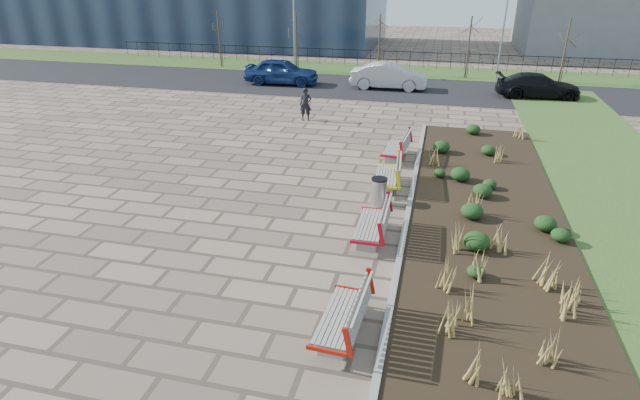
% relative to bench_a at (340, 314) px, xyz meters
% --- Properties ---
extents(ground, '(120.00, 120.00, 0.00)m').
position_rel_bench_a_xyz_m(ground, '(-3.00, 1.40, -0.50)').
color(ground, '#856D5B').
rests_on(ground, ground).
extents(planting_bed, '(4.50, 18.00, 0.10)m').
position_rel_bench_a_xyz_m(planting_bed, '(3.25, 6.40, -0.45)').
color(planting_bed, black).
rests_on(planting_bed, ground).
extents(planting_curb, '(0.16, 18.00, 0.15)m').
position_rel_bench_a_xyz_m(planting_curb, '(0.92, 6.40, -0.42)').
color(planting_curb, gray).
rests_on(planting_curb, ground).
extents(grass_verge_far, '(80.00, 5.00, 0.04)m').
position_rel_bench_a_xyz_m(grass_verge_far, '(-3.00, 29.40, -0.48)').
color(grass_verge_far, '#33511E').
rests_on(grass_verge_far, ground).
extents(road, '(80.00, 7.00, 0.02)m').
position_rel_bench_a_xyz_m(road, '(-3.00, 23.40, -0.49)').
color(road, black).
rests_on(road, ground).
extents(bench_a, '(1.01, 2.15, 1.00)m').
position_rel_bench_a_xyz_m(bench_a, '(0.00, 0.00, 0.00)').
color(bench_a, '#AF180B').
rests_on(bench_a, ground).
extents(bench_b, '(0.91, 2.11, 1.00)m').
position_rel_bench_a_xyz_m(bench_b, '(0.00, 4.14, 0.00)').
color(bench_b, '#AB0B1B').
rests_on(bench_b, ground).
extents(bench_c, '(1.03, 2.15, 1.00)m').
position_rel_bench_a_xyz_m(bench_c, '(0.00, 7.84, 0.00)').
color(bench_c, '#FFFA0D').
rests_on(bench_c, ground).
extents(bench_d, '(1.07, 2.17, 1.00)m').
position_rel_bench_a_xyz_m(bench_d, '(0.00, 10.82, 0.00)').
color(bench_d, '#B60C19').
rests_on(bench_d, ground).
extents(litter_bin, '(0.50, 0.50, 0.87)m').
position_rel_bench_a_xyz_m(litter_bin, '(-0.07, 6.41, -0.06)').
color(litter_bin, '#B2B2B7').
rests_on(litter_bin, ground).
extents(pedestrian, '(0.65, 0.50, 1.60)m').
position_rel_bench_a_xyz_m(pedestrian, '(-4.88, 15.26, 0.30)').
color(pedestrian, black).
rests_on(pedestrian, ground).
extents(car_blue, '(4.81, 2.12, 1.61)m').
position_rel_bench_a_xyz_m(car_blue, '(-8.62, 23.06, 0.33)').
color(car_blue, navy).
rests_on(car_blue, road).
extents(car_silver, '(4.69, 1.70, 1.54)m').
position_rel_bench_a_xyz_m(car_silver, '(-1.74, 23.31, 0.29)').
color(car_silver, '#A3A6AB').
rests_on(car_silver, road).
extents(car_black, '(4.83, 2.31, 1.36)m').
position_rel_bench_a_xyz_m(car_black, '(6.94, 23.07, 0.20)').
color(car_black, black).
rests_on(car_black, road).
extents(tree_a, '(1.40, 1.40, 4.00)m').
position_rel_bench_a_xyz_m(tree_a, '(-15.00, 27.90, 1.54)').
color(tree_a, '#4C3D2D').
rests_on(tree_a, grass_verge_far).
extents(tree_b, '(1.40, 1.40, 4.00)m').
position_rel_bench_a_xyz_m(tree_b, '(-9.00, 27.90, 1.54)').
color(tree_b, '#4C3D2D').
rests_on(tree_b, grass_verge_far).
extents(tree_c, '(1.40, 1.40, 4.00)m').
position_rel_bench_a_xyz_m(tree_c, '(-3.00, 27.90, 1.54)').
color(tree_c, '#4C3D2D').
rests_on(tree_c, grass_verge_far).
extents(tree_d, '(1.40, 1.40, 4.00)m').
position_rel_bench_a_xyz_m(tree_d, '(3.00, 27.90, 1.54)').
color(tree_d, '#4C3D2D').
rests_on(tree_d, grass_verge_far).
extents(tree_e, '(1.40, 1.40, 4.00)m').
position_rel_bench_a_xyz_m(tree_e, '(9.00, 27.90, 1.54)').
color(tree_e, '#4C3D2D').
rests_on(tree_e, grass_verge_far).
extents(lamp_west, '(0.24, 0.60, 6.00)m').
position_rel_bench_a_xyz_m(lamp_west, '(-9.00, 27.40, 2.54)').
color(lamp_west, gray).
rests_on(lamp_west, grass_verge_far).
extents(lamp_east, '(0.24, 0.60, 6.00)m').
position_rel_bench_a_xyz_m(lamp_east, '(5.00, 27.40, 2.54)').
color(lamp_east, gray).
rests_on(lamp_east, grass_verge_far).
extents(railing_fence, '(44.00, 0.10, 1.20)m').
position_rel_bench_a_xyz_m(railing_fence, '(-3.00, 30.90, 0.14)').
color(railing_fence, black).
rests_on(railing_fence, grass_verge_far).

